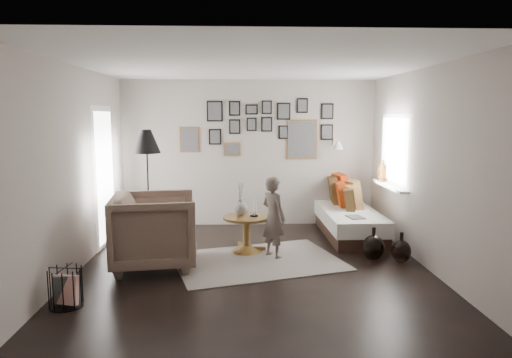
{
  "coord_description": "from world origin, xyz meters",
  "views": [
    {
      "loc": [
        -0.21,
        -5.76,
        1.97
      ],
      "look_at": [
        0.05,
        0.5,
        1.1
      ],
      "focal_mm": 32.0,
      "sensor_mm": 36.0,
      "label": 1
    }
  ],
  "objects_px": {
    "pedestal_table": "(247,235)",
    "demijohn_small": "(401,251)",
    "armchair": "(155,230)",
    "daybed": "(348,217)",
    "vase": "(241,206)",
    "demijohn_large": "(373,247)",
    "child": "(274,217)",
    "magazine_basket": "(66,287)",
    "floor_lamp": "(147,146)"
  },
  "relations": [
    {
      "from": "demijohn_small",
      "to": "daybed",
      "type": "bearing_deg",
      "value": 104.29
    },
    {
      "from": "daybed",
      "to": "armchair",
      "type": "height_order",
      "value": "armchair"
    },
    {
      "from": "daybed",
      "to": "floor_lamp",
      "type": "relative_size",
      "value": 1.14
    },
    {
      "from": "daybed",
      "to": "armchair",
      "type": "bearing_deg",
      "value": -153.14
    },
    {
      "from": "vase",
      "to": "daybed",
      "type": "relative_size",
      "value": 0.24
    },
    {
      "from": "vase",
      "to": "floor_lamp",
      "type": "xyz_separation_m",
      "value": [
        -1.41,
        0.47,
        0.84
      ]
    },
    {
      "from": "demijohn_large",
      "to": "daybed",
      "type": "bearing_deg",
      "value": 91.07
    },
    {
      "from": "vase",
      "to": "child",
      "type": "relative_size",
      "value": 0.42
    },
    {
      "from": "child",
      "to": "demijohn_small",
      "type": "bearing_deg",
      "value": -137.25
    },
    {
      "from": "magazine_basket",
      "to": "child",
      "type": "relative_size",
      "value": 0.36
    },
    {
      "from": "child",
      "to": "magazine_basket",
      "type": "bearing_deg",
      "value": 87.36
    },
    {
      "from": "demijohn_small",
      "to": "child",
      "type": "relative_size",
      "value": 0.36
    },
    {
      "from": "pedestal_table",
      "to": "armchair",
      "type": "distance_m",
      "value": 1.37
    },
    {
      "from": "floor_lamp",
      "to": "child",
      "type": "relative_size",
      "value": 1.54
    },
    {
      "from": "vase",
      "to": "demijohn_large",
      "type": "height_order",
      "value": "vase"
    },
    {
      "from": "armchair",
      "to": "demijohn_small",
      "type": "bearing_deg",
      "value": -96.84
    },
    {
      "from": "magazine_basket",
      "to": "demijohn_small",
      "type": "distance_m",
      "value": 4.2
    },
    {
      "from": "vase",
      "to": "magazine_basket",
      "type": "xyz_separation_m",
      "value": [
        -1.84,
        -1.86,
        -0.48
      ]
    },
    {
      "from": "vase",
      "to": "daybed",
      "type": "bearing_deg",
      "value": 26.04
    },
    {
      "from": "pedestal_table",
      "to": "armchair",
      "type": "relative_size",
      "value": 0.63
    },
    {
      "from": "daybed",
      "to": "demijohn_small",
      "type": "height_order",
      "value": "daybed"
    },
    {
      "from": "vase",
      "to": "demijohn_small",
      "type": "xyz_separation_m",
      "value": [
        2.16,
        -0.58,
        -0.52
      ]
    },
    {
      "from": "vase",
      "to": "demijohn_large",
      "type": "relative_size",
      "value": 1.06
    },
    {
      "from": "armchair",
      "to": "demijohn_large",
      "type": "distance_m",
      "value": 2.97
    },
    {
      "from": "vase",
      "to": "floor_lamp",
      "type": "height_order",
      "value": "floor_lamp"
    },
    {
      "from": "magazine_basket",
      "to": "child",
      "type": "height_order",
      "value": "child"
    },
    {
      "from": "magazine_basket",
      "to": "demijohn_small",
      "type": "xyz_separation_m",
      "value": [
        4.0,
        1.28,
        -0.05
      ]
    },
    {
      "from": "floor_lamp",
      "to": "demijohn_large",
      "type": "bearing_deg",
      "value": -16.03
    },
    {
      "from": "demijohn_small",
      "to": "magazine_basket",
      "type": "bearing_deg",
      "value": -162.31
    },
    {
      "from": "demijohn_small",
      "to": "child",
      "type": "height_order",
      "value": "child"
    },
    {
      "from": "vase",
      "to": "floor_lamp",
      "type": "relative_size",
      "value": 0.27
    },
    {
      "from": "pedestal_table",
      "to": "magazine_basket",
      "type": "relative_size",
      "value": 1.65
    },
    {
      "from": "armchair",
      "to": "child",
      "type": "relative_size",
      "value": 0.94
    },
    {
      "from": "pedestal_table",
      "to": "demijohn_small",
      "type": "xyz_separation_m",
      "value": [
        2.08,
        -0.56,
        -0.09
      ]
    },
    {
      "from": "floor_lamp",
      "to": "child",
      "type": "distance_m",
      "value": 2.22
    },
    {
      "from": "pedestal_table",
      "to": "magazine_basket",
      "type": "distance_m",
      "value": 2.66
    },
    {
      "from": "vase",
      "to": "armchair",
      "type": "distance_m",
      "value": 1.3
    },
    {
      "from": "armchair",
      "to": "magazine_basket",
      "type": "bearing_deg",
      "value": 142.7
    },
    {
      "from": "floor_lamp",
      "to": "vase",
      "type": "bearing_deg",
      "value": -18.26
    },
    {
      "from": "pedestal_table",
      "to": "demijohn_small",
      "type": "relative_size",
      "value": 1.63
    },
    {
      "from": "armchair",
      "to": "magazine_basket",
      "type": "height_order",
      "value": "armchair"
    },
    {
      "from": "pedestal_table",
      "to": "armchair",
      "type": "xyz_separation_m",
      "value": [
        -1.21,
        -0.6,
        0.24
      ]
    },
    {
      "from": "demijohn_large",
      "to": "demijohn_small",
      "type": "height_order",
      "value": "demijohn_large"
    },
    {
      "from": "demijohn_small",
      "to": "armchair",
      "type": "bearing_deg",
      "value": -179.32
    },
    {
      "from": "pedestal_table",
      "to": "floor_lamp",
      "type": "distance_m",
      "value": 2.02
    },
    {
      "from": "armchair",
      "to": "demijohn_large",
      "type": "xyz_separation_m",
      "value": [
        2.94,
        0.16,
        -0.31
      ]
    },
    {
      "from": "armchair",
      "to": "floor_lamp",
      "type": "bearing_deg",
      "value": 6.99
    },
    {
      "from": "magazine_basket",
      "to": "demijohn_large",
      "type": "bearing_deg",
      "value": 20.91
    },
    {
      "from": "armchair",
      "to": "child",
      "type": "bearing_deg",
      "value": -85.34
    },
    {
      "from": "magazine_basket",
      "to": "demijohn_large",
      "type": "height_order",
      "value": "demijohn_large"
    }
  ]
}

